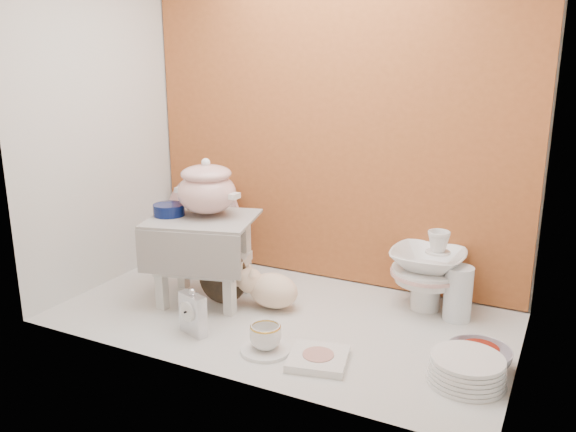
{
  "coord_description": "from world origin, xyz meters",
  "views": [
    {
      "loc": [
        1.01,
        -1.95,
        1.03
      ],
      "look_at": [
        0.02,
        0.02,
        0.42
      ],
      "focal_mm": 36.74,
      "sensor_mm": 36.0,
      "label": 1
    }
  ],
  "objects_px": {
    "soup_tureen": "(207,187)",
    "blue_white_vase": "(194,248)",
    "gold_rim_teacup": "(266,337)",
    "porcelain_tower": "(427,269)",
    "dinner_plate_stack": "(467,369)",
    "crystal_bowl": "(479,358)",
    "floral_platter": "(202,219)",
    "plush_pig": "(273,290)",
    "mantel_clock": "(193,312)",
    "step_stool": "(204,259)"
  },
  "relations": [
    {
      "from": "soup_tureen",
      "to": "porcelain_tower",
      "type": "distance_m",
      "value": 0.97
    },
    {
      "from": "soup_tureen",
      "to": "mantel_clock",
      "type": "height_order",
      "value": "soup_tureen"
    },
    {
      "from": "porcelain_tower",
      "to": "crystal_bowl",
      "type": "bearing_deg",
      "value": -54.49
    },
    {
      "from": "floral_platter",
      "to": "gold_rim_teacup",
      "type": "distance_m",
      "value": 1.04
    },
    {
      "from": "step_stool",
      "to": "soup_tureen",
      "type": "relative_size",
      "value": 1.5
    },
    {
      "from": "floral_platter",
      "to": "dinner_plate_stack",
      "type": "bearing_deg",
      "value": -22.27
    },
    {
      "from": "soup_tureen",
      "to": "floral_platter",
      "type": "relative_size",
      "value": 0.63
    },
    {
      "from": "floral_platter",
      "to": "gold_rim_teacup",
      "type": "height_order",
      "value": "floral_platter"
    },
    {
      "from": "mantel_clock",
      "to": "floral_platter",
      "type": "bearing_deg",
      "value": 141.03
    },
    {
      "from": "gold_rim_teacup",
      "to": "dinner_plate_stack",
      "type": "distance_m",
      "value": 0.69
    },
    {
      "from": "blue_white_vase",
      "to": "dinner_plate_stack",
      "type": "height_order",
      "value": "blue_white_vase"
    },
    {
      "from": "floral_platter",
      "to": "plush_pig",
      "type": "bearing_deg",
      "value": -30.93
    },
    {
      "from": "blue_white_vase",
      "to": "gold_rim_teacup",
      "type": "relative_size",
      "value": 1.9
    },
    {
      "from": "porcelain_tower",
      "to": "soup_tureen",
      "type": "bearing_deg",
      "value": -160.84
    },
    {
      "from": "step_stool",
      "to": "porcelain_tower",
      "type": "bearing_deg",
      "value": 5.88
    },
    {
      "from": "plush_pig",
      "to": "mantel_clock",
      "type": "bearing_deg",
      "value": -107.39
    },
    {
      "from": "step_stool",
      "to": "blue_white_vase",
      "type": "relative_size",
      "value": 1.98
    },
    {
      "from": "crystal_bowl",
      "to": "step_stool",
      "type": "bearing_deg",
      "value": 177.18
    },
    {
      "from": "mantel_clock",
      "to": "dinner_plate_stack",
      "type": "xyz_separation_m",
      "value": [
        0.99,
        0.12,
        -0.05
      ]
    },
    {
      "from": "blue_white_vase",
      "to": "mantel_clock",
      "type": "height_order",
      "value": "blue_white_vase"
    },
    {
      "from": "soup_tureen",
      "to": "plush_pig",
      "type": "height_order",
      "value": "soup_tureen"
    },
    {
      "from": "soup_tureen",
      "to": "porcelain_tower",
      "type": "relative_size",
      "value": 0.83
    },
    {
      "from": "gold_rim_teacup",
      "to": "step_stool",
      "type": "bearing_deg",
      "value": 147.77
    },
    {
      "from": "soup_tureen",
      "to": "floral_platter",
      "type": "height_order",
      "value": "soup_tureen"
    },
    {
      "from": "gold_rim_teacup",
      "to": "porcelain_tower",
      "type": "distance_m",
      "value": 0.76
    },
    {
      "from": "mantel_clock",
      "to": "gold_rim_teacup",
      "type": "relative_size",
      "value": 1.58
    },
    {
      "from": "dinner_plate_stack",
      "to": "crystal_bowl",
      "type": "distance_m",
      "value": 0.12
    },
    {
      "from": "dinner_plate_stack",
      "to": "porcelain_tower",
      "type": "height_order",
      "value": "porcelain_tower"
    },
    {
      "from": "plush_pig",
      "to": "dinner_plate_stack",
      "type": "bearing_deg",
      "value": -7.55
    },
    {
      "from": "plush_pig",
      "to": "porcelain_tower",
      "type": "height_order",
      "value": "porcelain_tower"
    },
    {
      "from": "floral_platter",
      "to": "step_stool",
      "type": "bearing_deg",
      "value": -54.5
    },
    {
      "from": "crystal_bowl",
      "to": "gold_rim_teacup",
      "type": "bearing_deg",
      "value": -161.84
    },
    {
      "from": "plush_pig",
      "to": "gold_rim_teacup",
      "type": "xyz_separation_m",
      "value": [
        0.15,
        -0.34,
        -0.02
      ]
    },
    {
      "from": "floral_platter",
      "to": "gold_rim_teacup",
      "type": "relative_size",
      "value": 3.95
    },
    {
      "from": "soup_tureen",
      "to": "blue_white_vase",
      "type": "distance_m",
      "value": 0.53
    },
    {
      "from": "soup_tureen",
      "to": "gold_rim_teacup",
      "type": "relative_size",
      "value": 2.49
    },
    {
      "from": "soup_tureen",
      "to": "blue_white_vase",
      "type": "bearing_deg",
      "value": 135.95
    },
    {
      "from": "soup_tureen",
      "to": "mantel_clock",
      "type": "bearing_deg",
      "value": -66.56
    },
    {
      "from": "mantel_clock",
      "to": "gold_rim_teacup",
      "type": "xyz_separation_m",
      "value": [
        0.31,
        0.0,
        -0.03
      ]
    },
    {
      "from": "crystal_bowl",
      "to": "soup_tureen",
      "type": "bearing_deg",
      "value": 175.4
    },
    {
      "from": "floral_platter",
      "to": "porcelain_tower",
      "type": "bearing_deg",
      "value": -3.72
    },
    {
      "from": "gold_rim_teacup",
      "to": "crystal_bowl",
      "type": "bearing_deg",
      "value": 18.16
    },
    {
      "from": "porcelain_tower",
      "to": "dinner_plate_stack",
      "type": "bearing_deg",
      "value": -62.74
    },
    {
      "from": "plush_pig",
      "to": "dinner_plate_stack",
      "type": "distance_m",
      "value": 0.86
    },
    {
      "from": "gold_rim_teacup",
      "to": "floral_platter",
      "type": "bearing_deg",
      "value": 136.94
    },
    {
      "from": "blue_white_vase",
      "to": "mantel_clock",
      "type": "distance_m",
      "value": 0.71
    },
    {
      "from": "mantel_clock",
      "to": "dinner_plate_stack",
      "type": "relative_size",
      "value": 0.71
    },
    {
      "from": "dinner_plate_stack",
      "to": "plush_pig",
      "type": "bearing_deg",
      "value": 164.74
    },
    {
      "from": "crystal_bowl",
      "to": "plush_pig",
      "type": "bearing_deg",
      "value": 172.51
    },
    {
      "from": "porcelain_tower",
      "to": "step_stool",
      "type": "bearing_deg",
      "value": -158.8
    }
  ]
}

